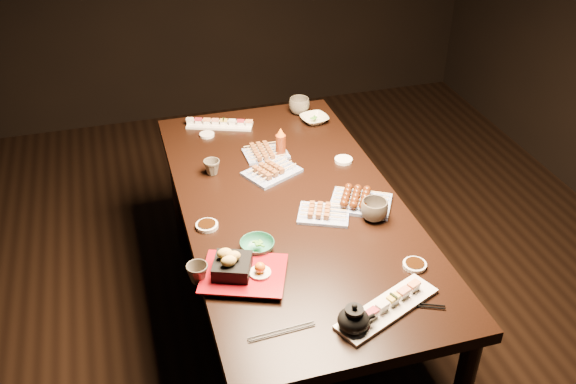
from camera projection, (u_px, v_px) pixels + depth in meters
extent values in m
plane|color=black|center=(313.00, 337.00, 3.06)|extent=(5.00, 5.00, 0.00)
cube|color=black|center=(291.00, 271.00, 2.89)|extent=(1.17, 1.92, 0.75)
imported|color=#277758|center=(257.00, 246.00, 2.41)|extent=(0.16, 0.16, 0.04)
imported|color=beige|center=(314.00, 119.00, 3.28)|extent=(0.16, 0.16, 0.03)
imported|color=#4F473C|center=(198.00, 273.00, 2.26)|extent=(0.09, 0.09, 0.07)
imported|color=#4F473C|center=(374.00, 210.00, 2.56)|extent=(0.13, 0.13, 0.09)
imported|color=#4F473C|center=(212.00, 167.00, 2.85)|extent=(0.09, 0.09, 0.07)
imported|color=#4F473C|center=(299.00, 106.00, 3.34)|extent=(0.13, 0.13, 0.09)
cylinder|color=#65250D|center=(281.00, 142.00, 2.96)|extent=(0.05, 0.05, 0.15)
cylinder|color=white|center=(207.00, 226.00, 2.53)|extent=(0.12, 0.12, 0.02)
cylinder|color=white|center=(344.00, 160.00, 2.96)|extent=(0.10, 0.10, 0.01)
cylinder|color=white|center=(415.00, 265.00, 2.34)|extent=(0.10, 0.10, 0.02)
cylinder|color=white|center=(207.00, 135.00, 3.16)|extent=(0.08, 0.08, 0.01)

